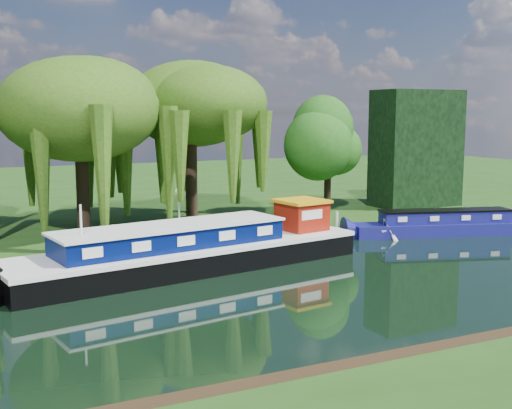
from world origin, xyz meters
TOP-DOWN VIEW (x-y plane):
  - ground at (0.00, 0.00)m, footprint 120.00×120.00m
  - far_bank at (0.00, 34.00)m, footprint 120.00×52.00m
  - dutch_barge at (-0.80, 4.84)m, footprint 16.76×6.34m
  - narrowboat at (14.98, 6.39)m, footprint 10.72×4.80m
  - white_cruiser at (11.36, 7.00)m, footprint 2.59×2.34m
  - willow_left at (-4.01, 13.05)m, footprint 7.44×7.44m
  - willow_right at (2.44, 13.97)m, footprint 7.09×7.09m
  - tree_far_right at (11.81, 13.96)m, footprint 3.96×3.96m
  - conifer_hedge at (19.00, 14.00)m, footprint 6.00×3.00m
  - lamppost at (0.50, 10.50)m, footprint 0.36×0.36m
  - mooring_posts at (-0.50, 8.40)m, footprint 19.16×0.16m

SIDE VIEW (x-z plane):
  - ground at x=0.00m, z-range 0.00..0.00m
  - white_cruiser at x=11.36m, z-range -0.60..0.60m
  - far_bank at x=0.00m, z-range 0.00..0.45m
  - narrowboat at x=14.98m, z-range -0.22..1.33m
  - dutch_barge at x=-0.80m, z-range -0.87..2.58m
  - mooring_posts at x=-0.50m, z-range 0.45..1.45m
  - lamppost at x=0.50m, z-range 1.14..3.70m
  - conifer_hedge at x=19.00m, z-range 0.45..8.45m
  - tree_far_right at x=11.81m, z-range 1.68..8.16m
  - willow_right at x=2.44m, z-range 2.43..11.06m
  - willow_left at x=-4.01m, z-range 2.47..11.39m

